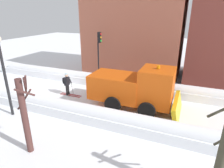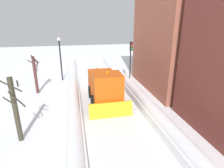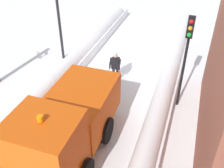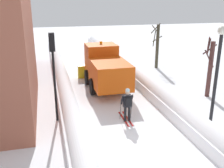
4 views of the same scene
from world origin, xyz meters
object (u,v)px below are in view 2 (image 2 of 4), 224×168
at_px(plow_truck, 104,85).
at_px(traffic_light_pole, 131,55).
at_px(street_lamp, 60,54).
at_px(bare_tree_near, 35,74).
at_px(skier, 97,73).
at_px(bare_tree_mid, 15,109).

xyz_separation_m(plow_truck, traffic_light_pole, (-3.63, -4.38, 1.70)).
xyz_separation_m(traffic_light_pole, street_lamp, (7.50, -2.52, -0.04)).
distance_m(plow_truck, traffic_light_pole, 5.94).
height_order(plow_truck, bare_tree_near, bare_tree_near).
xyz_separation_m(skier, street_lamp, (3.97, -1.43, 2.14)).
bearing_deg(bare_tree_near, skier, -160.24).
bearing_deg(bare_tree_near, plow_truck, 151.62).
bearing_deg(traffic_light_pole, bare_tree_near, 6.55).
relative_size(traffic_light_pole, bare_tree_near, 1.19).
distance_m(traffic_light_pole, bare_tree_mid, 12.91).
height_order(plow_truck, skier, plow_truck).
height_order(skier, traffic_light_pole, traffic_light_pole).
bearing_deg(street_lamp, traffic_light_pole, 161.39).
relative_size(street_lamp, bare_tree_near, 1.29).
bearing_deg(bare_tree_near, street_lamp, -120.95).
height_order(street_lamp, bare_tree_mid, street_lamp).
height_order(skier, street_lamp, street_lamp).
xyz_separation_m(street_lamp, bare_tree_near, (2.18, 3.64, -1.24)).
bearing_deg(bare_tree_mid, street_lamp, -99.62).
relative_size(plow_truck, bare_tree_near, 1.57).
height_order(plow_truck, street_lamp, street_lamp).
bearing_deg(plow_truck, bare_tree_mid, 37.20).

